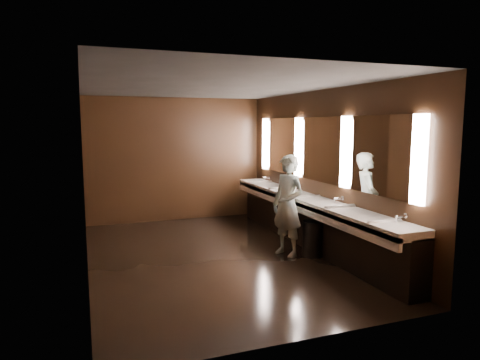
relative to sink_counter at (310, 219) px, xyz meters
The scene contains 10 objects.
floor 1.86m from the sink_counter, behind, with size 6.00×6.00×0.00m, color black.
ceiling 2.92m from the sink_counter, behind, with size 4.00×6.00×0.02m, color #2D2D2B.
wall_back 3.61m from the sink_counter, 120.87° to the left, with size 4.00×0.02×2.80m, color black.
wall_front 3.61m from the sink_counter, 120.87° to the right, with size 4.00×0.02×2.80m, color black.
wall_left 3.90m from the sink_counter, behind, with size 0.02×6.00×2.80m, color black.
wall_right 0.93m from the sink_counter, ahead, with size 0.02×6.00×2.80m, color black.
sink_counter is the anchor object (origin of this frame).
mirror_band 1.27m from the sink_counter, ahead, with size 0.06×5.03×1.15m.
person 0.78m from the sink_counter, 151.35° to the right, with size 0.62×0.41×1.70m, color #9BD4E7.
trash_bin 0.61m from the sink_counter, 112.35° to the right, with size 0.38×0.38×0.59m, color black.
Camera 1 is at (-2.01, -6.64, 2.19)m, focal length 32.00 mm.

